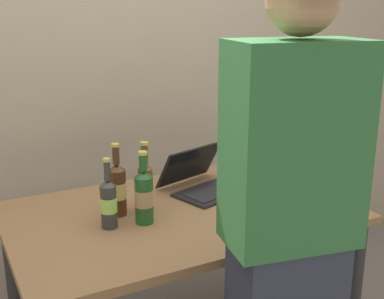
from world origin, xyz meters
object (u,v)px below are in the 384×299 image
Objects in this scene: beer_bottle_brown at (109,202)px; person_figure at (288,247)px; beer_bottle_dark at (117,188)px; beer_bottle_green at (145,185)px; beer_bottle_amber at (144,195)px; laptop at (204,181)px.

beer_bottle_brown is 0.71m from person_figure.
person_figure is at bearing -59.54° from beer_bottle_brown.
beer_bottle_brown is at bearing -125.14° from beer_bottle_dark.
beer_bottle_green is 0.12m from beer_bottle_amber.
laptop is 1.49× the size of beer_bottle_brown.
beer_bottle_green is at bearing 25.38° from beer_bottle_brown.
person_figure reaches higher than beer_bottle_green.
beer_bottle_dark reaches higher than beer_bottle_amber.
person_figure is (0.29, -0.71, -0.01)m from beer_bottle_dark.
beer_bottle_amber is (0.06, -0.12, -0.00)m from beer_bottle_dark.
beer_bottle_brown reaches higher than laptop.
beer_bottle_amber is at bearing -151.64° from laptop.
person_figure is at bearing -100.78° from laptop.
beer_bottle_amber is at bearing -62.60° from beer_bottle_dark.
person_figure is (0.22, -0.59, -0.01)m from beer_bottle_amber.
beer_bottle_dark is at bearing 54.86° from beer_bottle_brown.
person_figure reaches higher than beer_bottle_dark.
beer_bottle_green reaches higher than beer_bottle_brown.
beer_bottle_dark is 0.12m from beer_bottle_brown.
beer_bottle_brown is at bearing -160.49° from laptop.
beer_bottle_dark is 1.03× the size of beer_bottle_amber.
beer_bottle_brown is at bearing 170.60° from beer_bottle_amber.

